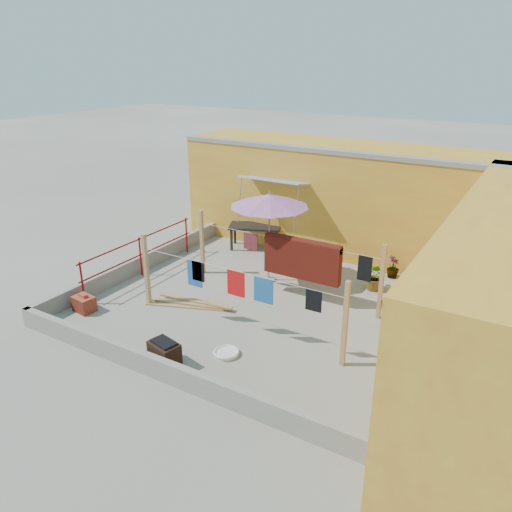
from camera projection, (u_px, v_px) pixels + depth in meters
name	position (u px, v px, depth m)	size (l,w,h in m)	color
ground	(267.00, 305.00, 12.08)	(80.00, 80.00, 0.00)	#9E998E
wall_back	(359.00, 199.00, 14.97)	(11.00, 3.27, 3.21)	gold
parapet_front	(170.00, 373.00, 9.15)	(8.30, 0.16, 0.44)	gray
parapet_left	(140.00, 264.00, 13.94)	(0.16, 7.30, 0.44)	gray
red_railing	(140.00, 251.00, 13.48)	(0.05, 4.20, 1.10)	maroon
clothesline_rig	(295.00, 262.00, 11.95)	(5.09, 2.35, 1.80)	tan
patio_umbrella	(269.00, 201.00, 12.63)	(2.18, 2.18, 2.45)	gray
outdoor_table	(255.00, 228.00, 15.45)	(1.76, 1.35, 0.74)	black
brick_stack	(84.00, 304.00, 11.76)	(0.55, 0.43, 0.44)	#B13F29
lumber_pile	(190.00, 304.00, 12.03)	(2.07, 0.87, 0.13)	tan
brazier	(165.00, 354.00, 9.65)	(0.68, 0.53, 0.54)	black
white_basin	(226.00, 353.00, 10.07)	(0.53, 0.53, 0.09)	silver
water_jug_a	(423.00, 343.00, 10.24)	(0.21, 0.21, 0.33)	silver
water_jug_b	(441.00, 308.00, 11.61)	(0.23, 0.23, 0.37)	silver
green_hose	(440.00, 314.00, 11.61)	(0.50, 0.50, 0.07)	#186E26
plant_back_a	(376.00, 276.00, 12.76)	(0.67, 0.58, 0.74)	#215618
plant_back_b	(393.00, 267.00, 13.50)	(0.34, 0.34, 0.60)	#215618
plant_right_a	(444.00, 283.00, 12.37)	(0.41, 0.28, 0.78)	#215618
plant_right_b	(388.00, 316.00, 10.83)	(0.41, 0.33, 0.75)	#215618
plant_right_c	(398.00, 383.00, 8.77)	(0.49, 0.43, 0.55)	#215618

